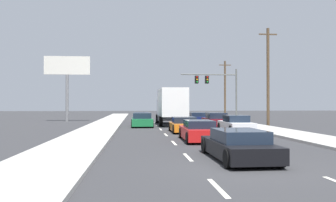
{
  "coord_description": "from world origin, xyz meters",
  "views": [
    {
      "loc": [
        -3.76,
        -11.45,
        2.11
      ],
      "look_at": [
        -0.83,
        19.75,
        2.39
      ],
      "focal_mm": 36.68,
      "sensor_mm": 36.0,
      "label": 1
    }
  ],
  "objects": [
    {
      "name": "utility_pole_mid",
      "position": [
        9.11,
        20.94,
        4.91
      ],
      "size": [
        1.8,
        0.28,
        9.54
      ],
      "color": "brown",
      "rests_on": "ground_plane"
    },
    {
      "name": "car_white",
      "position": [
        3.64,
        13.43,
        0.58
      ],
      "size": [
        1.9,
        4.62,
        1.29
      ],
      "color": "white",
      "rests_on": "ground_plane"
    },
    {
      "name": "car_orange",
      "position": [
        -0.17,
        14.06,
        0.53
      ],
      "size": [
        1.99,
        4.07,
        1.15
      ],
      "color": "orange",
      "rests_on": "ground_plane"
    },
    {
      "name": "lane_markings",
      "position": [
        0.0,
        22.06,
        0.0
      ],
      "size": [
        3.54,
        62.0,
        0.01
      ],
      "color": "silver",
      "rests_on": "ground_plane"
    },
    {
      "name": "sidewalk_left",
      "position": [
        -6.82,
        20.0,
        0.07
      ],
      "size": [
        3.14,
        80.0,
        0.14
      ],
      "primitive_type": "cube",
      "color": "#B2AFA8",
      "rests_on": "ground_plane"
    },
    {
      "name": "car_maroon",
      "position": [
        3.6,
        19.63,
        0.59
      ],
      "size": [
        1.95,
        4.28,
        1.32
      ],
      "color": "maroon",
      "rests_on": "ground_plane"
    },
    {
      "name": "traffic_signal_mast",
      "position": [
        5.86,
        30.53,
        4.68
      ],
      "size": [
        7.14,
        0.69,
        6.52
      ],
      "color": "#595B56",
      "rests_on": "ground_plane"
    },
    {
      "name": "car_black",
      "position": [
        0.12,
        1.3,
        0.54
      ],
      "size": [
        2.05,
        4.71,
        1.15
      ],
      "color": "black",
      "rests_on": "ground_plane"
    },
    {
      "name": "car_navy",
      "position": [
        3.22,
        26.91,
        0.53
      ],
      "size": [
        2.0,
        4.72,
        1.16
      ],
      "color": "#141E4C",
      "rests_on": "ground_plane"
    },
    {
      "name": "sidewalk_right",
      "position": [
        6.82,
        20.0,
        0.07
      ],
      "size": [
        3.14,
        80.0,
        0.14
      ],
      "primitive_type": "cube",
      "color": "#B2AFA8",
      "rests_on": "ground_plane"
    },
    {
      "name": "box_truck",
      "position": [
        -0.23,
        22.97,
        2.07
      ],
      "size": [
        2.66,
        8.59,
        3.61
      ],
      "color": "white",
      "rests_on": "ground_plane"
    },
    {
      "name": "utility_pole_far",
      "position": [
        9.5,
        38.62,
        4.41
      ],
      "size": [
        1.8,
        0.28,
        8.54
      ],
      "color": "brown",
      "rests_on": "ground_plane"
    },
    {
      "name": "car_red",
      "position": [
        -0.19,
        7.97,
        0.56
      ],
      "size": [
        1.89,
        4.45,
        1.19
      ],
      "color": "red",
      "rests_on": "ground_plane"
    },
    {
      "name": "car_green",
      "position": [
        -3.2,
        20.73,
        0.6
      ],
      "size": [
        2.03,
        4.56,
        1.29
      ],
      "color": "#196B38",
      "rests_on": "ground_plane"
    },
    {
      "name": "car_blue",
      "position": [
        -3.17,
        27.36,
        0.55
      ],
      "size": [
        1.88,
        4.03,
        1.21
      ],
      "color": "#1E389E",
      "rests_on": "ground_plane"
    },
    {
      "name": "roadside_billboard",
      "position": [
        -11.95,
        30.46,
        5.82
      ],
      "size": [
        5.39,
        0.36,
        7.84
      ],
      "color": "slate",
      "rests_on": "ground_plane"
    },
    {
      "name": "ground_plane",
      "position": [
        0.0,
        25.0,
        0.0
      ],
      "size": [
        140.0,
        140.0,
        0.0
      ],
      "primitive_type": "plane",
      "color": "#333335"
    }
  ]
}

